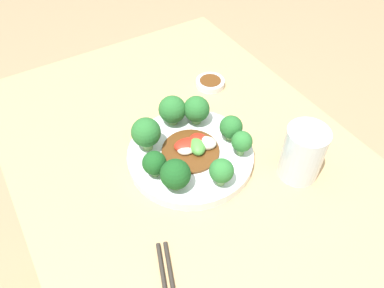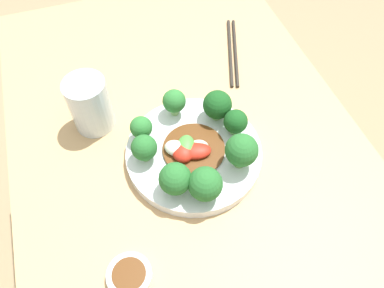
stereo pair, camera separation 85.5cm
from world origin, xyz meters
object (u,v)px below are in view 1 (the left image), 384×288
object	(u,v)px
broccoli_west	(172,110)
broccoli_southwest	(146,133)
broccoli_northeast	(242,142)
broccoli_east	(221,171)
plate	(192,155)
stirfry_center	(195,146)
sauce_dish	(210,83)
broccoli_northwest	(196,109)
broccoli_south	(154,163)
broccoli_southeast	(175,174)
drinking_glass	(303,153)
broccoli_north	(231,127)

from	to	relation	value
broccoli_west	broccoli_southwest	bearing A→B (deg)	-64.35
broccoli_northeast	broccoli_southwest	distance (m)	0.18
broccoli_east	plate	bearing A→B (deg)	-177.76
plate	broccoli_northeast	world-z (taller)	broccoli_northeast
plate	broccoli_east	distance (m)	0.10
plate	stirfry_center	distance (m)	0.02
broccoli_northeast	sauce_dish	xyz separation A→B (m)	(-0.23, 0.08, -0.05)
broccoli_northwest	broccoli_east	bearing A→B (deg)	-16.53
broccoli_west	sauce_dish	size ratio (longest dim) A/B	0.94
plate	broccoli_south	xyz separation A→B (m)	(0.01, -0.09, 0.04)
broccoli_southwest	broccoli_northwest	bearing A→B (deg)	96.11
broccoli_southeast	drinking_glass	size ratio (longest dim) A/B	0.57
broccoli_north	stirfry_center	world-z (taller)	broccoli_north
broccoli_north	broccoli_northwest	distance (m)	0.08
broccoli_northwest	drinking_glass	world-z (taller)	drinking_glass
broccoli_south	broccoli_southwest	size ratio (longest dim) A/B	0.76
broccoli_southeast	drinking_glass	world-z (taller)	drinking_glass
broccoli_west	stirfry_center	world-z (taller)	broccoli_west
broccoli_southwest	stirfry_center	size ratio (longest dim) A/B	0.63
broccoli_west	broccoli_south	size ratio (longest dim) A/B	1.19
broccoli_south	broccoli_northeast	size ratio (longest dim) A/B	1.00
broccoli_south	broccoli_northwest	size ratio (longest dim) A/B	0.86
broccoli_west	broccoli_northwest	world-z (taller)	broccoli_west
broccoli_north	broccoli_south	bearing A→B (deg)	-88.96
drinking_glass	sauce_dish	size ratio (longest dim) A/B	1.61
sauce_dish	plate	bearing A→B (deg)	-42.05
broccoli_southeast	stirfry_center	distance (m)	0.10
stirfry_center	plate	bearing A→B (deg)	-76.23
broccoli_south	sauce_dish	distance (m)	0.31
broccoli_northwest	broccoli_southwest	bearing A→B (deg)	-83.89
broccoli_east	drinking_glass	bearing A→B (deg)	74.18
broccoli_southeast	broccoli_south	bearing A→B (deg)	-157.60
broccoli_west	broccoli_southwest	world-z (taller)	broccoli_southwest
broccoli_east	broccoli_south	bearing A→B (deg)	-130.99
drinking_glass	broccoli_northeast	bearing A→B (deg)	-136.66
broccoli_northeast	drinking_glass	xyz separation A→B (m)	(0.08, 0.08, 0.00)
broccoli_southwest	drinking_glass	world-z (taller)	drinking_glass
broccoli_south	stirfry_center	size ratio (longest dim) A/B	0.48
sauce_dish	drinking_glass	bearing A→B (deg)	-0.85
broccoli_west	drinking_glass	distance (m)	0.27
broccoli_northeast	broccoli_west	bearing A→B (deg)	-154.58
stirfry_center	drinking_glass	distance (m)	0.20
broccoli_south	broccoli_southwest	bearing A→B (deg)	165.01
broccoli_east	sauce_dish	xyz separation A→B (m)	(-0.27, 0.15, -0.05)
broccoli_southwest	broccoli_northeast	bearing A→B (deg)	53.80
broccoli_southwest	broccoli_southeast	bearing A→B (deg)	0.18
broccoli_southeast	sauce_dish	distance (m)	0.33
stirfry_center	sauce_dish	world-z (taller)	stirfry_center
broccoli_east	sauce_dish	distance (m)	0.31
stirfry_center	broccoli_west	bearing A→B (deg)	179.30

